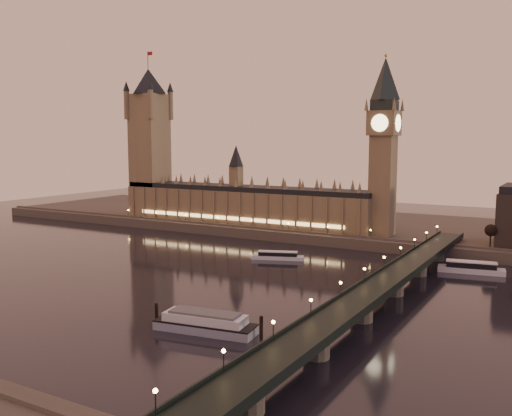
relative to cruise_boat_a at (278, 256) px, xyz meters
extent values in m
plane|color=black|center=(-19.93, -55.79, -1.89)|extent=(700.00, 700.00, 0.00)
cube|color=#423D35|center=(10.07, 109.21, 1.11)|extent=(560.00, 130.00, 6.00)
cube|color=brown|center=(-59.93, 65.21, 15.11)|extent=(180.00, 26.00, 22.00)
cube|color=black|center=(-59.93, 65.21, 27.71)|extent=(180.00, 22.00, 3.20)
cube|color=#FFCC7F|center=(-59.93, 51.71, 9.11)|extent=(153.00, 0.25, 2.20)
cube|color=brown|center=(-139.93, 65.21, 48.11)|extent=(22.00, 22.00, 88.00)
cone|color=black|center=(-139.93, 65.21, 101.11)|extent=(31.68, 31.68, 18.00)
cylinder|color=black|center=(-139.93, 65.21, 116.11)|extent=(0.44, 0.44, 12.00)
cube|color=maroon|center=(-137.73, 65.21, 120.61)|extent=(4.00, 0.15, 2.50)
cube|color=brown|center=(34.07, 65.21, 33.11)|extent=(13.00, 13.00, 58.00)
cube|color=brown|center=(34.07, 65.21, 69.11)|extent=(16.00, 16.00, 14.00)
cylinder|color=#FFEAA5|center=(34.07, 57.03, 69.11)|extent=(9.60, 0.35, 9.60)
cylinder|color=#FFEAA5|center=(25.89, 65.21, 69.11)|extent=(0.35, 9.60, 9.60)
cube|color=black|center=(34.07, 65.21, 79.11)|extent=(13.00, 13.00, 6.00)
cone|color=black|center=(34.07, 65.21, 94.11)|extent=(17.68, 17.68, 24.00)
sphere|color=gold|center=(34.07, 65.21, 107.11)|extent=(2.00, 2.00, 2.00)
cube|color=black|center=(72.07, -55.79, 6.11)|extent=(13.00, 260.00, 2.00)
cube|color=black|center=(65.77, -55.79, 7.61)|extent=(0.60, 260.00, 1.00)
cube|color=black|center=(78.37, -55.79, 7.61)|extent=(0.60, 260.00, 1.00)
cylinder|color=black|center=(93.36, 53.21, 9.11)|extent=(0.70, 0.70, 10.00)
sphere|color=black|center=(93.36, 53.21, 14.33)|extent=(6.67, 6.67, 6.67)
cube|color=silver|center=(0.00, 0.00, -0.91)|extent=(27.20, 14.86, 1.97)
cube|color=black|center=(0.00, 0.00, 1.06)|extent=(20.29, 11.43, 1.97)
cube|color=silver|center=(0.00, 0.00, 2.23)|extent=(20.88, 11.84, 0.36)
cube|color=silver|center=(92.08, 18.70, -0.64)|extent=(30.41, 12.16, 2.50)
cube|color=black|center=(92.08, 18.70, 1.86)|extent=(22.60, 9.59, 2.50)
cube|color=silver|center=(92.08, 18.70, 3.34)|extent=(23.24, 9.97, 0.46)
cube|color=#828DA6|center=(31.87, -110.64, -0.53)|extent=(34.64, 14.23, 2.73)
cube|color=black|center=(31.87, -110.64, 1.10)|extent=(34.64, 14.23, 0.53)
cube|color=silver|center=(31.87, -110.64, 2.73)|extent=(28.25, 12.28, 2.73)
cube|color=#595B5E|center=(31.87, -110.64, 4.46)|extent=(23.94, 10.63, 0.74)
cylinder|color=black|center=(13.15, -112.38, 1.68)|extent=(1.16, 1.16, 7.15)
cylinder|color=black|center=(50.58, -106.90, 1.68)|extent=(1.16, 1.16, 7.15)
camera|label=1|loc=(135.18, -256.67, 60.06)|focal=40.00mm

